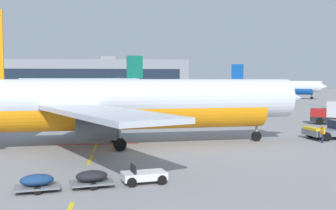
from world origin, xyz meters
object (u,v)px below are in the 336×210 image
(pushback_tug, at_px, (336,130))
(ground_crew_worker, at_px, (323,133))
(airliner_mid_left, at_px, (275,87))
(baggage_train, at_px, (92,178))
(airliner_far_center, at_px, (84,87))
(airliner_foreground, at_px, (132,103))

(pushback_tug, xyz_separation_m, ground_crew_worker, (-2.80, -2.62, 0.10))
(airliner_mid_left, xyz_separation_m, baggage_train, (-49.30, -104.27, -3.04))
(baggage_train, xyz_separation_m, ground_crew_worker, (21.08, 14.69, 0.47))
(pushback_tug, relative_size, airliner_far_center, 0.18)
(airliner_mid_left, height_order, baggage_train, airliner_mid_left)
(baggage_train, bearing_deg, airliner_foreground, 80.27)
(airliner_mid_left, relative_size, ground_crew_worker, 16.86)
(pushback_tug, height_order, ground_crew_worker, pushback_tug)
(airliner_far_center, bearing_deg, pushback_tug, -64.95)
(ground_crew_worker, bearing_deg, baggage_train, -145.14)
(pushback_tug, relative_size, airliner_mid_left, 0.22)
(pushback_tug, bearing_deg, airliner_far_center, 115.05)
(airliner_foreground, bearing_deg, baggage_train, -99.73)
(airliner_foreground, bearing_deg, pushback_tug, 6.04)
(baggage_train, relative_size, ground_crew_worker, 5.00)
(airliner_mid_left, bearing_deg, pushback_tug, -106.29)
(airliner_far_center, bearing_deg, airliner_foreground, -81.24)
(pushback_tug, height_order, airliner_mid_left, airliner_mid_left)
(airliner_mid_left, height_order, airliner_far_center, airliner_far_center)
(pushback_tug, distance_m, ground_crew_worker, 3.84)
(ground_crew_worker, bearing_deg, airliner_mid_left, 72.52)
(airliner_far_center, relative_size, ground_crew_worker, 20.14)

